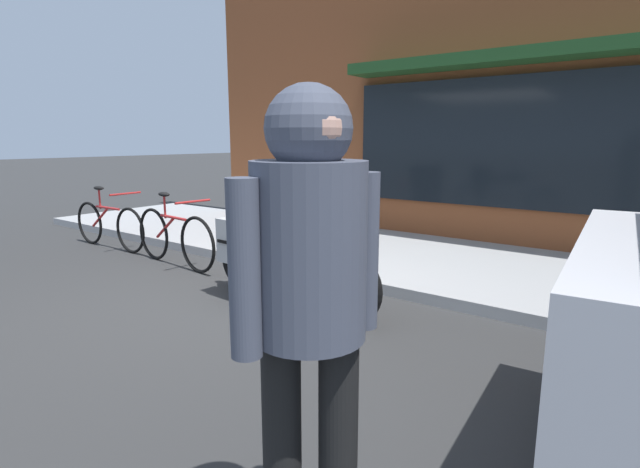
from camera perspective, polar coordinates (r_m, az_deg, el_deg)
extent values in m
plane|color=#2E2E2E|center=(4.97, -11.65, -7.93)|extent=(80.00, 80.00, 0.00)
torus|color=black|center=(4.28, 3.66, -6.26)|extent=(0.66, 0.14, 0.65)
cylinder|color=silver|center=(4.28, 3.66, -6.26)|extent=(0.16, 0.07, 0.16)
torus|color=black|center=(5.26, -9.12, -3.09)|extent=(0.66, 0.14, 0.65)
cylinder|color=silver|center=(5.26, -9.12, -3.09)|extent=(0.16, 0.07, 0.16)
cube|color=silver|center=(4.76, -3.84, -3.86)|extent=(0.46, 0.33, 0.32)
cylinder|color=silver|center=(4.68, -3.43, -1.95)|extent=(0.95, 0.13, 0.06)
ellipsoid|color=black|center=(4.49, -1.64, 1.40)|extent=(0.54, 0.32, 0.26)
cube|color=black|center=(4.79, -5.35, 1.24)|extent=(0.62, 0.28, 0.11)
cube|color=black|center=(5.03, -7.96, 1.43)|extent=(0.29, 0.24, 0.18)
cylinder|color=silver|center=(4.20, 3.72, -2.09)|extent=(0.35, 0.09, 0.67)
cylinder|color=black|center=(4.20, 2.48, 3.48)|extent=(0.08, 0.62, 0.04)
cube|color=silver|center=(4.13, 3.37, 5.85)|extent=(0.17, 0.33, 0.35)
sphere|color=#EAEACC|center=(4.12, 4.21, 1.35)|extent=(0.14, 0.14, 0.14)
cube|color=#A4A4A4|center=(4.87, -9.63, -0.85)|extent=(0.45, 0.23, 0.44)
cube|color=black|center=(4.80, -10.58, -1.07)|extent=(0.37, 0.04, 0.03)
ellipsoid|color=black|center=(4.97, -7.63, 3.42)|extent=(0.50, 0.35, 0.28)
torus|color=black|center=(6.02, -14.23, -1.24)|extent=(0.70, 0.10, 0.70)
torus|color=black|center=(6.88, -18.99, 0.00)|extent=(0.70, 0.10, 0.70)
cylinder|color=#B22323|center=(6.39, -16.91, 1.88)|extent=(0.56, 0.09, 0.04)
cylinder|color=#B22323|center=(6.59, -17.76, 0.68)|extent=(0.44, 0.07, 0.32)
cylinder|color=#B22323|center=(6.53, -17.81, 3.08)|extent=(0.03, 0.03, 0.30)
ellipsoid|color=black|center=(6.51, -17.89, 4.47)|extent=(0.23, 0.12, 0.06)
cylinder|color=#B22323|center=(5.98, -14.74, 3.70)|extent=(0.07, 0.48, 0.03)
cylinder|color=black|center=(1.91, 2.12, -25.17)|extent=(0.14, 0.14, 0.95)
cylinder|color=black|center=(1.92, -4.45, -24.85)|extent=(0.14, 0.14, 0.95)
cylinder|color=#474C5B|center=(1.59, -1.30, -2.04)|extent=(0.49, 0.49, 0.59)
sphere|color=#474C5B|center=(1.55, -1.36, 12.32)|extent=(0.28, 0.28, 0.28)
sphere|color=tan|center=(1.49, -0.14, 12.36)|extent=(0.17, 0.17, 0.17)
cylinder|color=#474C5B|center=(1.72, 5.27, -2.05)|extent=(0.10, 0.10, 0.56)
cylinder|color=#474C5B|center=(1.49, -8.89, -4.20)|extent=(0.10, 0.10, 0.56)
cube|color=black|center=(6.43, -2.68, 2.26)|extent=(0.55, 0.20, 0.98)
cube|color=black|center=(6.60, -1.46, 2.50)|extent=(0.55, 0.20, 0.98)
torus|color=black|center=(7.37, -21.44, 0.39)|extent=(0.66, 0.05, 0.66)
torus|color=black|center=(8.28, -25.47, 1.18)|extent=(0.66, 0.05, 0.66)
cylinder|color=#B22323|center=(7.78, -23.73, 2.84)|extent=(0.59, 0.04, 0.04)
cylinder|color=#B22323|center=(7.99, -24.43, 1.81)|extent=(0.46, 0.04, 0.34)
cylinder|color=#B22323|center=(7.93, -24.51, 3.79)|extent=(0.03, 0.03, 0.30)
ellipsoid|color=black|center=(7.92, -24.60, 4.94)|extent=(0.22, 0.10, 0.06)
cylinder|color=#B22323|center=(7.34, -21.94, 4.42)|extent=(0.04, 0.48, 0.03)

